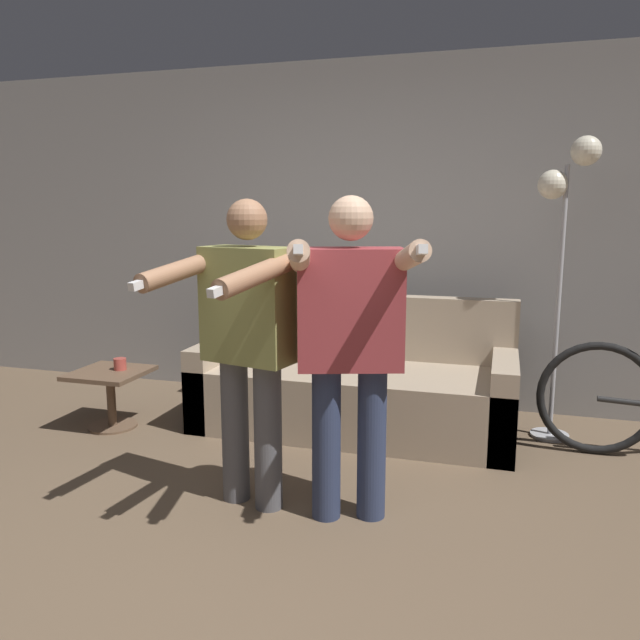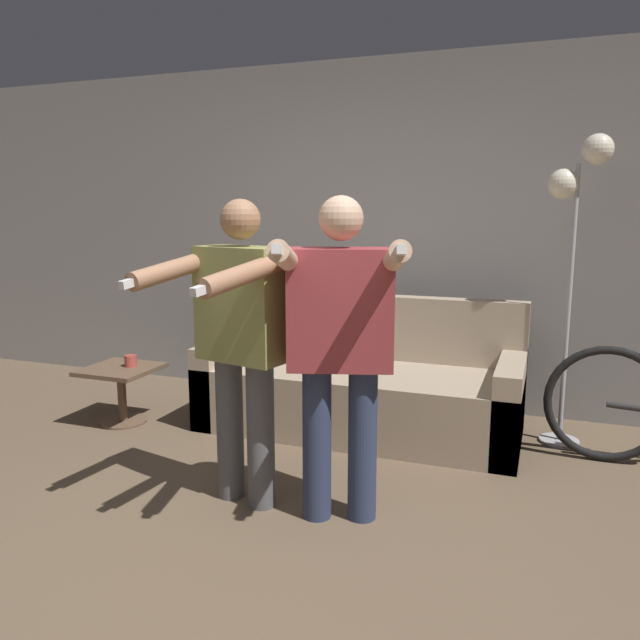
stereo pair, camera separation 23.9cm
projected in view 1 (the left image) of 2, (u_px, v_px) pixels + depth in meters
The scene contains 9 objects.
ground_plane at pixel (247, 577), 2.57m from camera, with size 16.00×16.00×0.00m, color brown.
wall_back at pixel (376, 235), 4.79m from camera, with size 10.00×0.05×2.60m.
couch at pixel (355, 388), 4.30m from camera, with size 2.13×0.86×0.89m.
person_left at pixel (247, 335), 3.05m from camera, with size 0.62×0.75×1.55m.
person_right at pixel (350, 336), 2.91m from camera, with size 0.68×0.78×1.56m.
cat at pixel (290, 280), 4.64m from camera, with size 0.51×0.13×0.19m.
floor_lamp at pixel (566, 206), 3.89m from camera, with size 0.36×0.25×1.94m.
side_table at pixel (110, 386), 4.29m from camera, with size 0.48×0.48×0.40m.
cup at pixel (120, 364), 4.29m from camera, with size 0.09×0.09×0.08m.
Camera 1 is at (0.95, -2.16, 1.50)m, focal length 35.00 mm.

